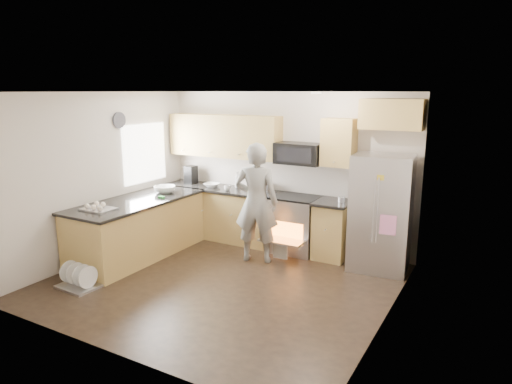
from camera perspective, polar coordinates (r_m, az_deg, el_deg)
The scene contains 8 objects.
ground at distance 6.50m, azimuth -4.39°, elevation -11.20°, with size 4.50×4.50×0.00m, color black.
room_shell at distance 6.06m, azimuth -4.86°, elevation 3.59°, with size 4.54×4.04×2.62m.
back_cabinet_run at distance 7.91m, azimuth -1.03°, elevation 0.52°, with size 4.45×0.64×2.50m.
peninsula at distance 7.57m, azimuth -14.53°, elevation -4.35°, with size 0.96×2.36×1.04m.
stove_range at distance 7.52m, azimuth 4.93°, elevation -2.43°, with size 0.76×0.97×1.79m.
refrigerator at distance 6.92m, azimuth 15.33°, elevation -2.58°, with size 0.90×0.72×1.72m.
person at distance 6.99m, azimuth 0.05°, elevation -1.37°, with size 0.68×0.45×1.86m, color gray.
dish_rack at distance 6.75m, azimuth -21.23°, elevation -10.29°, with size 0.56×0.46×0.34m.
Camera 1 is at (3.33, -4.93, 2.62)m, focal length 32.00 mm.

